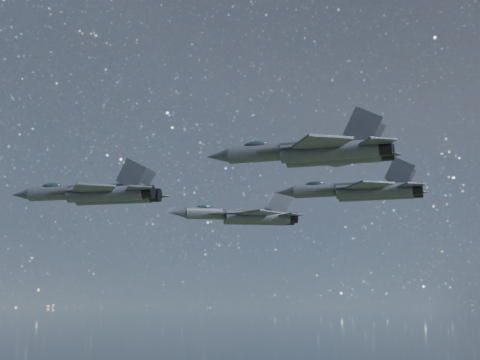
{
  "coord_description": "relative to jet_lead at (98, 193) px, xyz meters",
  "views": [
    {
      "loc": [
        -4.03,
        -75.5,
        132.27
      ],
      "look_at": [
        -1.35,
        -1.11,
        146.53
      ],
      "focal_mm": 50.0,
      "sensor_mm": 36.0,
      "label": 1
    }
  ],
  "objects": [
    {
      "name": "jet_slot",
      "position": [
        30.35,
        -7.95,
        -0.83
      ],
      "size": [
        16.97,
        11.36,
        4.29
      ],
      "rotation": [
        0.0,
        0.0,
        -0.33
      ],
      "color": "#31353E"
    },
    {
      "name": "jet_lead",
      "position": [
        0.0,
        0.0,
        0.0
      ],
      "size": [
        20.07,
        13.6,
        5.05
      ],
      "rotation": [
        0.0,
        0.0,
        -0.27
      ],
      "color": "#31353E"
    },
    {
      "name": "jet_right",
      "position": [
        23.25,
        -21.14,
        0.36
      ],
      "size": [
        18.19,
        12.14,
        4.61
      ],
      "rotation": [
        0.0,
        0.0,
        -0.34
      ],
      "color": "#31353E"
    },
    {
      "name": "jet_left",
      "position": [
        18.21,
        7.04,
        -1.67
      ],
      "size": [
        17.6,
        12.3,
        4.43
      ],
      "rotation": [
        0.0,
        0.0,
        0.11
      ],
      "color": "#31353E"
    }
  ]
}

